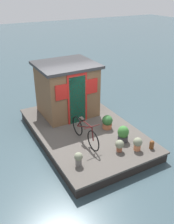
{
  "coord_description": "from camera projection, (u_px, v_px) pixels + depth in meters",
  "views": [
    {
      "loc": [
        -6.38,
        3.42,
        4.7
      ],
      "look_at": [
        -0.2,
        0.0,
        1.06
      ],
      "focal_mm": 39.57,
      "sensor_mm": 36.0,
      "label": 1
    }
  ],
  "objects": [
    {
      "name": "ground_plane",
      "position": [
        84.0,
        137.0,
        8.59
      ],
      "size": [
        60.0,
        60.0,
        0.0
      ],
      "primitive_type": "plane",
      "color": "#384C54"
    },
    {
      "name": "houseboat_deck",
      "position": [
        84.0,
        132.0,
        8.5
      ],
      "size": [
        4.86,
        3.09,
        0.36
      ],
      "color": "#4C4742",
      "rests_on": "ground_plane"
    },
    {
      "name": "houseboat_cabin",
      "position": [
        67.0,
        89.0,
        9.0
      ],
      "size": [
        1.87,
        2.07,
        1.92
      ],
      "color": "brown",
      "rests_on": "houseboat_deck"
    },
    {
      "name": "bicycle",
      "position": [
        85.0,
        132.0,
        7.51
      ],
      "size": [
        1.62,
        0.5,
        0.77
      ],
      "color": "black",
      "rests_on": "houseboat_deck"
    },
    {
      "name": "potted_plant_basil",
      "position": [
        138.0,
        143.0,
        7.2
      ],
      "size": [
        0.27,
        0.27,
        0.41
      ],
      "color": "#C6754C",
      "rests_on": "houseboat_deck"
    },
    {
      "name": "potted_plant_thyme",
      "position": [
        120.0,
        145.0,
        7.15
      ],
      "size": [
        0.26,
        0.26,
        0.37
      ],
      "color": "#935138",
      "rests_on": "houseboat_deck"
    },
    {
      "name": "potted_plant_succulent",
      "position": [
        123.0,
        134.0,
        7.61
      ],
      "size": [
        0.35,
        0.35,
        0.52
      ],
      "color": "#38383D",
      "rests_on": "houseboat_deck"
    },
    {
      "name": "potted_plant_rosemary",
      "position": [
        107.0,
        122.0,
        8.31
      ],
      "size": [
        0.36,
        0.36,
        0.48
      ],
      "color": "#B2603D",
      "rests_on": "houseboat_deck"
    },
    {
      "name": "potted_plant_lavender",
      "position": [
        78.0,
        158.0,
        6.59
      ],
      "size": [
        0.23,
        0.23,
        0.39
      ],
      "color": "slate",
      "rests_on": "houseboat_deck"
    },
    {
      "name": "mooring_bollard",
      "position": [
        152.0,
        144.0,
        7.3
      ],
      "size": [
        0.14,
        0.14,
        0.27
      ],
      "color": "brown",
      "rests_on": "houseboat_deck"
    }
  ]
}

